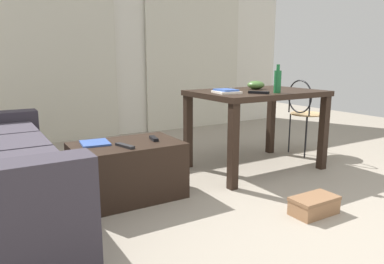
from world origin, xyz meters
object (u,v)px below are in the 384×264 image
at_px(coffee_table, 127,170).
at_px(tv_remote_on_table, 259,92).
at_px(bowl, 256,85).
at_px(craft_table, 256,102).
at_px(tv_remote_secondary, 125,146).
at_px(bottle_near, 278,81).
at_px(wire_chair, 304,108).
at_px(tv_remote_primary, 154,138).
at_px(book_stack, 226,91).
at_px(shoebox, 314,205).
at_px(magazine, 95,143).
at_px(scissors, 232,89).

bearing_deg(coffee_table, tv_remote_on_table, -7.67).
height_order(coffee_table, tv_remote_on_table, tv_remote_on_table).
height_order(coffee_table, bowl, bowl).
bearing_deg(craft_table, tv_remote_secondary, -171.72).
relative_size(bottle_near, tv_remote_secondary, 1.34).
xyz_separation_m(coffee_table, bowl, (1.46, 0.22, 0.59)).
relative_size(coffee_table, wire_chair, 0.97).
xyz_separation_m(tv_remote_primary, tv_remote_secondary, (-0.28, -0.10, -0.00)).
height_order(bowl, book_stack, bowl).
bearing_deg(book_stack, tv_remote_secondary, -171.33).
bearing_deg(tv_remote_on_table, coffee_table, 141.39).
xyz_separation_m(tv_remote_primary, shoebox, (0.78, -0.95, -0.38)).
relative_size(wire_chair, tv_remote_on_table, 4.77).
bearing_deg(craft_table, wire_chair, 8.83).
xyz_separation_m(coffee_table, bottle_near, (1.35, -0.19, 0.66)).
xyz_separation_m(tv_remote_on_table, shoebox, (-0.17, -0.81, -0.72)).
xyz_separation_m(book_stack, magazine, (-1.18, 0.06, -0.34)).
distance_m(tv_remote_on_table, tv_remote_primary, 1.01).
distance_m(scissors, tv_remote_secondary, 1.47).
height_order(coffee_table, scissors, scissors).
bearing_deg(shoebox, bowl, 68.76).
distance_m(coffee_table, scissors, 1.45).
xyz_separation_m(tv_remote_on_table, tv_remote_secondary, (-1.22, 0.04, -0.33)).
bearing_deg(tv_remote_secondary, coffee_table, 48.61).
bearing_deg(shoebox, coffee_table, 136.04).
height_order(craft_table, tv_remote_secondary, craft_table).
distance_m(bowl, scissors, 0.24).
xyz_separation_m(bottle_near, book_stack, (-0.39, 0.23, -0.09)).
xyz_separation_m(tv_remote_primary, magazine, (-0.44, 0.11, -0.01)).
distance_m(tv_remote_on_table, magazine, 1.44).
bearing_deg(magazine, tv_remote_on_table, -4.45).
bearing_deg(wire_chair, tv_remote_on_table, -159.50).
distance_m(book_stack, tv_remote_primary, 0.81).
bearing_deg(bottle_near, wire_chair, 26.68).
distance_m(magazine, shoebox, 1.66).
height_order(bottle_near, tv_remote_primary, bottle_near).
bearing_deg(tv_remote_on_table, bottle_near, -42.39).
height_order(bottle_near, magazine, bottle_near).
bearing_deg(tv_remote_secondary, tv_remote_primary, 4.30).
xyz_separation_m(tv_remote_secondary, shoebox, (1.06, -0.85, -0.38)).
xyz_separation_m(wire_chair, shoebox, (-1.16, -1.18, -0.47)).
distance_m(tv_remote_secondary, shoebox, 1.41).
relative_size(wire_chair, book_stack, 3.22).
height_order(coffee_table, bottle_near, bottle_near).
bearing_deg(wire_chair, scissors, 169.58).
bearing_deg(tv_remote_on_table, wire_chair, -10.45).
bearing_deg(tv_remote_on_table, tv_remote_primary, 140.33).
distance_m(wire_chair, scissors, 0.92).
bearing_deg(craft_table, bowl, 52.30).
distance_m(bottle_near, tv_remote_on_table, 0.21).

